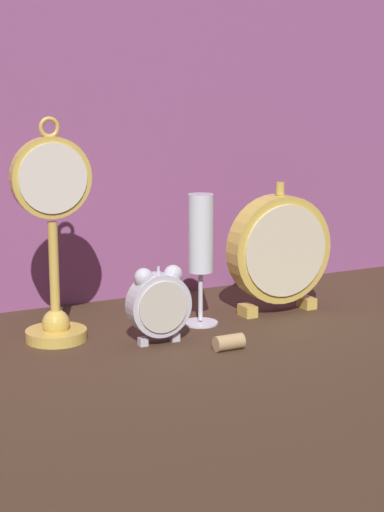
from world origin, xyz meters
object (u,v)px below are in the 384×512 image
Objects in this scene: alarm_clock_twin_bell at (159,301)px; mantel_clock_silver at (279,250)px; wine_cork at (229,342)px; pocket_watch_on_stand at (53,242)px; champagne_flute at (201,244)px.

alarm_clock_twin_bell is 0.53× the size of mantel_clock_silver.
pocket_watch_on_stand is at bearing 143.46° from wine_cork.
pocket_watch_on_stand is at bearing 147.72° from alarm_clock_twin_bell.
champagne_flute is at bearing 32.46° from alarm_clock_twin_bell.
mantel_clock_silver is 0.23m from wine_cork.
pocket_watch_on_stand is 0.17m from alarm_clock_twin_bell.
mantel_clock_silver is (0.24, 0.07, 0.04)m from alarm_clock_twin_bell.
pocket_watch_on_stand reaches higher than alarm_clock_twin_bell.
wine_cork is (0.08, -0.07, -0.05)m from alarm_clock_twin_bell.
alarm_clock_twin_bell is 0.12m from wine_cork.
alarm_clock_twin_bell is 2.69× the size of wine_cork.
pocket_watch_on_stand is 1.52× the size of mantel_clock_silver.
alarm_clock_twin_bell is 0.25m from mantel_clock_silver.
pocket_watch_on_stand is 1.59× the size of champagne_flute.
champagne_flute reaches higher than alarm_clock_twin_bell.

